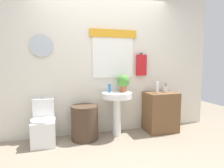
{
  "coord_description": "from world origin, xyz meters",
  "views": [
    {
      "loc": [
        -0.8,
        -2.32,
        1.31
      ],
      "look_at": [
        0.08,
        0.8,
        0.95
      ],
      "focal_mm": 30.46,
      "sensor_mm": 36.0,
      "label": 1
    }
  ],
  "objects_px": {
    "pedestal_sink": "(117,103)",
    "potted_plant": "(123,82)",
    "laundry_hamper": "(85,123)",
    "toothbrush_cup": "(165,89)",
    "soap_bottle": "(110,88)",
    "toilet": "(44,126)",
    "wooden_cabinet": "(161,112)",
    "lotion_bottle": "(158,87)"
  },
  "relations": [
    {
      "from": "pedestal_sink",
      "to": "lotion_bottle",
      "type": "xyz_separation_m",
      "value": [
        0.78,
        -0.04,
        0.26
      ]
    },
    {
      "from": "laundry_hamper",
      "to": "wooden_cabinet",
      "type": "relative_size",
      "value": 0.78
    },
    {
      "from": "pedestal_sink",
      "to": "lotion_bottle",
      "type": "distance_m",
      "value": 0.82
    },
    {
      "from": "toilet",
      "to": "soap_bottle",
      "type": "height_order",
      "value": "soap_bottle"
    },
    {
      "from": "laundry_hamper",
      "to": "toothbrush_cup",
      "type": "bearing_deg",
      "value": 0.73
    },
    {
      "from": "laundry_hamper",
      "to": "wooden_cabinet",
      "type": "bearing_deg",
      "value": 0.0
    },
    {
      "from": "laundry_hamper",
      "to": "lotion_bottle",
      "type": "relative_size",
      "value": 2.73
    },
    {
      "from": "pedestal_sink",
      "to": "toilet",
      "type": "bearing_deg",
      "value": 178.52
    },
    {
      "from": "soap_bottle",
      "to": "laundry_hamper",
      "type": "bearing_deg",
      "value": -173.74
    },
    {
      "from": "toilet",
      "to": "soap_bottle",
      "type": "distance_m",
      "value": 1.26
    },
    {
      "from": "toilet",
      "to": "wooden_cabinet",
      "type": "height_order",
      "value": "wooden_cabinet"
    },
    {
      "from": "toilet",
      "to": "soap_bottle",
      "type": "relative_size",
      "value": 4.86
    },
    {
      "from": "laundry_hamper",
      "to": "soap_bottle",
      "type": "distance_m",
      "value": 0.73
    },
    {
      "from": "soap_bottle",
      "to": "toothbrush_cup",
      "type": "height_order",
      "value": "soap_bottle"
    },
    {
      "from": "soap_bottle",
      "to": "potted_plant",
      "type": "xyz_separation_m",
      "value": [
        0.26,
        0.01,
        0.1
      ]
    },
    {
      "from": "potted_plant",
      "to": "toothbrush_cup",
      "type": "bearing_deg",
      "value": -2.74
    },
    {
      "from": "pedestal_sink",
      "to": "lotion_bottle",
      "type": "bearing_deg",
      "value": -2.95
    },
    {
      "from": "pedestal_sink",
      "to": "potted_plant",
      "type": "xyz_separation_m",
      "value": [
        0.14,
        0.06,
        0.37
      ]
    },
    {
      "from": "soap_bottle",
      "to": "potted_plant",
      "type": "height_order",
      "value": "potted_plant"
    },
    {
      "from": "toilet",
      "to": "soap_bottle",
      "type": "xyz_separation_m",
      "value": [
        1.12,
        0.02,
        0.58
      ]
    },
    {
      "from": "laundry_hamper",
      "to": "pedestal_sink",
      "type": "distance_m",
      "value": 0.65
    },
    {
      "from": "laundry_hamper",
      "to": "toilet",
      "type": "bearing_deg",
      "value": 177.24
    },
    {
      "from": "wooden_cabinet",
      "to": "toothbrush_cup",
      "type": "bearing_deg",
      "value": 11.0
    },
    {
      "from": "toilet",
      "to": "lotion_bottle",
      "type": "height_order",
      "value": "lotion_bottle"
    },
    {
      "from": "soap_bottle",
      "to": "toothbrush_cup",
      "type": "xyz_separation_m",
      "value": [
        1.1,
        -0.03,
        -0.06
      ]
    },
    {
      "from": "soap_bottle",
      "to": "toothbrush_cup",
      "type": "relative_size",
      "value": 0.82
    },
    {
      "from": "toothbrush_cup",
      "to": "laundry_hamper",
      "type": "bearing_deg",
      "value": -179.27
    },
    {
      "from": "pedestal_sink",
      "to": "wooden_cabinet",
      "type": "height_order",
      "value": "pedestal_sink"
    },
    {
      "from": "potted_plant",
      "to": "lotion_bottle",
      "type": "xyz_separation_m",
      "value": [
        0.64,
        -0.1,
        -0.11
      ]
    },
    {
      "from": "soap_bottle",
      "to": "potted_plant",
      "type": "relative_size",
      "value": 0.49
    },
    {
      "from": "toilet",
      "to": "soap_bottle",
      "type": "bearing_deg",
      "value": 0.91
    },
    {
      "from": "potted_plant",
      "to": "laundry_hamper",
      "type": "bearing_deg",
      "value": -175.21
    },
    {
      "from": "toothbrush_cup",
      "to": "pedestal_sink",
      "type": "bearing_deg",
      "value": -178.85
    },
    {
      "from": "toilet",
      "to": "wooden_cabinet",
      "type": "distance_m",
      "value": 2.12
    },
    {
      "from": "potted_plant",
      "to": "toothbrush_cup",
      "type": "distance_m",
      "value": 0.86
    },
    {
      "from": "soap_bottle",
      "to": "lotion_bottle",
      "type": "distance_m",
      "value": 0.9
    },
    {
      "from": "lotion_bottle",
      "to": "toothbrush_cup",
      "type": "relative_size",
      "value": 1.16
    },
    {
      "from": "wooden_cabinet",
      "to": "soap_bottle",
      "type": "distance_m",
      "value": 1.11
    },
    {
      "from": "pedestal_sink",
      "to": "toothbrush_cup",
      "type": "bearing_deg",
      "value": 1.15
    },
    {
      "from": "potted_plant",
      "to": "wooden_cabinet",
      "type": "bearing_deg",
      "value": -4.64
    },
    {
      "from": "toilet",
      "to": "potted_plant",
      "type": "xyz_separation_m",
      "value": [
        1.38,
        0.03,
        0.69
      ]
    },
    {
      "from": "toilet",
      "to": "pedestal_sink",
      "type": "bearing_deg",
      "value": -1.48
    }
  ]
}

